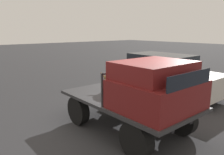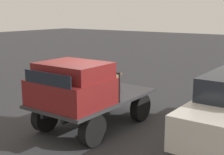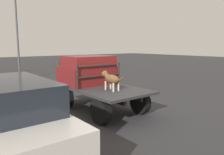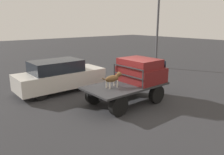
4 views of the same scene
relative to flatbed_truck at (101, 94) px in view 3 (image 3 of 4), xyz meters
The scene contains 7 objects.
ground_plane 0.61m from the flatbed_truck, ahead, with size 80.00×80.00×0.00m, color #2D2D30.
flatbed_truck is the anchor object (origin of this frame).
truck_cab 1.20m from the flatbed_truck, ahead, with size 1.60×1.85×1.07m.
truck_headboard 0.79m from the flatbed_truck, ahead, with size 0.04×1.85×0.79m.
dog 0.90m from the flatbed_truck, behind, with size 1.08×0.28×0.65m.
parked_sedan 3.79m from the flatbed_truck, 112.19° to the left, with size 4.54×1.77×1.65m.
light_pole_far 14.68m from the flatbed_truck, ahead, with size 0.45×0.45×6.89m.
Camera 3 is at (-6.22, 4.42, 2.33)m, focal length 35.00 mm.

